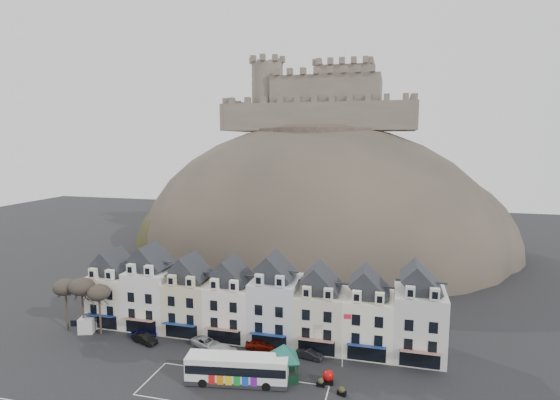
# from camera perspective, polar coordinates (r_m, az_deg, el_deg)

# --- Properties ---
(ground) EXTENTS (300.00, 300.00, 0.00)m
(ground) POSITION_cam_1_polar(r_m,az_deg,el_deg) (56.66, -8.73, -23.74)
(ground) COLOR black
(ground) RESTS_ON ground
(coach_bay_markings) EXTENTS (22.00, 7.50, 0.01)m
(coach_bay_markings) POSITION_cam_1_polar(r_m,az_deg,el_deg) (57.00, -6.17, -23.49)
(coach_bay_markings) COLOR silver
(coach_bay_markings) RESTS_ON ground
(townhouse_terrace) EXTENTS (54.40, 9.35, 11.80)m
(townhouse_terrace) POSITION_cam_1_polar(r_m,az_deg,el_deg) (67.72, -3.25, -13.19)
(townhouse_terrace) COLOR white
(townhouse_terrace) RESTS_ON ground
(castle_hill) EXTENTS (100.00, 76.00, 68.00)m
(castle_hill) POSITION_cam_1_polar(r_m,az_deg,el_deg) (118.34, 5.16, -6.61)
(castle_hill) COLOR #36312A
(castle_hill) RESTS_ON ground
(castle) EXTENTS (50.20, 22.20, 22.00)m
(castle) POSITION_cam_1_polar(r_m,az_deg,el_deg) (122.08, 5.59, 12.80)
(castle) COLOR #65594D
(castle) RESTS_ON ground
(tree_left_far) EXTENTS (3.61, 3.61, 8.24)m
(tree_left_far) POSITION_cam_1_polar(r_m,az_deg,el_deg) (76.56, -26.25, -10.23)
(tree_left_far) COLOR #332920
(tree_left_far) RESTS_ON ground
(tree_left_mid) EXTENTS (3.78, 3.78, 8.64)m
(tree_left_mid) POSITION_cam_1_polar(r_m,az_deg,el_deg) (74.60, -24.49, -10.32)
(tree_left_mid) COLOR #332920
(tree_left_mid) RESTS_ON ground
(tree_left_near) EXTENTS (3.43, 3.43, 7.84)m
(tree_left_near) POSITION_cam_1_polar(r_m,az_deg,el_deg) (73.02, -22.59, -11.17)
(tree_left_near) COLOR #332920
(tree_left_near) RESTS_ON ground
(bus) EXTENTS (12.77, 4.77, 3.52)m
(bus) POSITION_cam_1_polar(r_m,az_deg,el_deg) (57.38, -5.61, -21.00)
(bus) COLOR #262628
(bus) RESTS_ON ground
(bus_shelter) EXTENTS (6.79, 6.79, 4.61)m
(bus_shelter) POSITION_cam_1_polar(r_m,az_deg,el_deg) (57.18, 0.51, -19.22)
(bus_shelter) COLOR black
(bus_shelter) RESTS_ON ground
(red_buoy) EXTENTS (1.40, 1.40, 1.73)m
(red_buoy) POSITION_cam_1_polar(r_m,az_deg,el_deg) (57.88, 6.32, -21.95)
(red_buoy) COLOR black
(red_buoy) RESTS_ON ground
(flagpole) EXTENTS (1.09, 0.17, 7.51)m
(flagpole) POSITION_cam_1_polar(r_m,az_deg,el_deg) (60.07, 8.29, -17.16)
(flagpole) COLOR silver
(flagpole) RESTS_ON ground
(white_van) EXTENTS (3.70, 5.53, 2.33)m
(white_van) POSITION_cam_1_polar(r_m,az_deg,el_deg) (77.69, -23.49, -14.29)
(white_van) COLOR silver
(white_van) RESTS_ON ground
(planter_west) EXTENTS (1.05, 0.71, 1.02)m
(planter_west) POSITION_cam_1_polar(r_m,az_deg,el_deg) (57.43, 5.34, -22.64)
(planter_west) COLOR black
(planter_west) RESTS_ON ground
(planter_east) EXTENTS (1.16, 0.83, 1.05)m
(planter_east) POSITION_cam_1_polar(r_m,az_deg,el_deg) (56.08, 8.06, -23.49)
(planter_east) COLOR black
(planter_east) RESTS_ON ground
(car_navy) EXTENTS (4.04, 2.52, 1.28)m
(car_navy) POSITION_cam_1_polar(r_m,az_deg,el_deg) (71.86, -17.35, -16.29)
(car_navy) COLOR #0C0D3F
(car_navy) RESTS_ON ground
(car_black) EXTENTS (4.38, 2.75, 1.36)m
(car_black) POSITION_cam_1_polar(r_m,az_deg,el_deg) (69.99, -17.22, -16.92)
(car_black) COLOR black
(car_black) RESTS_ON ground
(car_silver) EXTENTS (5.30, 4.02, 1.36)m
(car_silver) POSITION_cam_1_polar(r_m,az_deg,el_deg) (66.89, -9.61, -17.88)
(car_silver) COLOR #B0B3B9
(car_silver) RESTS_ON ground
(car_white) EXTENTS (4.40, 1.98, 1.25)m
(car_white) POSITION_cam_1_polar(r_m,az_deg,el_deg) (64.89, -7.45, -18.74)
(car_white) COLOR silver
(car_white) RESTS_ON ground
(car_maroon) EXTENTS (4.43, 2.06, 1.47)m
(car_maroon) POSITION_cam_1_polar(r_m,az_deg,el_deg) (65.51, -2.53, -18.30)
(car_maroon) COLOR #630E05
(car_maroon) RESTS_ON ground
(car_charcoal) EXTENTS (3.97, 1.99, 1.25)m
(car_charcoal) POSITION_cam_1_polar(r_m,az_deg,el_deg) (63.17, 3.81, -19.47)
(car_charcoal) COLOR black
(car_charcoal) RESTS_ON ground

